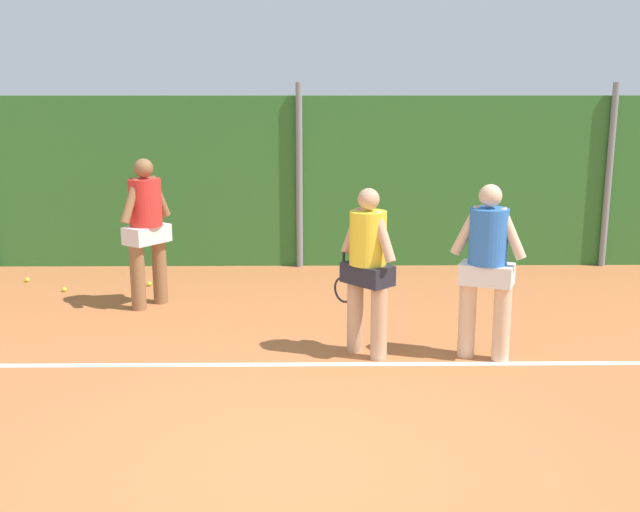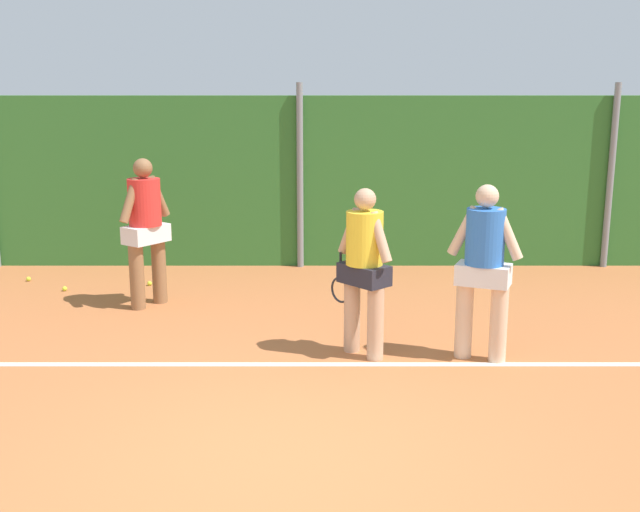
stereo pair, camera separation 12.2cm
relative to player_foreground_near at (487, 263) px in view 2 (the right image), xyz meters
name	(u,v)px [view 2 (the right image)]	position (x,y,z in m)	size (l,w,h in m)	color
ground_plane	(292,369)	(-1.97, -0.29, -1.03)	(25.38, 25.38, 0.00)	#B76638
hedge_fence_backdrop	(303,182)	(-1.97, 4.28, 0.29)	(16.46, 0.25, 2.62)	#33702D
fence_post_center	(303,177)	(-1.97, 4.10, 0.38)	(0.10, 0.10, 2.82)	gray
fence_post_right	(614,177)	(2.78, 4.10, 0.38)	(0.10, 0.10, 2.82)	gray
court_baseline_paint	(293,364)	(-1.97, -0.17, -1.02)	(12.03, 0.10, 0.01)	white
player_foreground_near	(487,263)	(0.00, 0.00, 0.00)	(0.72, 0.49, 1.83)	beige
player_midcourt	(367,264)	(-1.21, 0.12, -0.03)	(0.63, 0.60, 1.77)	tan
player_backcourt_far	(148,224)	(-3.87, 1.96, 0.04)	(0.59, 0.67, 1.90)	#8C603D
tennis_ball_0	(31,279)	(-5.89, 3.19, -0.99)	(0.07, 0.07, 0.07)	#CCDB33
tennis_ball_3	(68,288)	(-5.19, 2.65, -0.99)	(0.07, 0.07, 0.07)	#CCDB33
tennis_ball_5	(152,283)	(-4.08, 2.94, -0.99)	(0.07, 0.07, 0.07)	#CCDB33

